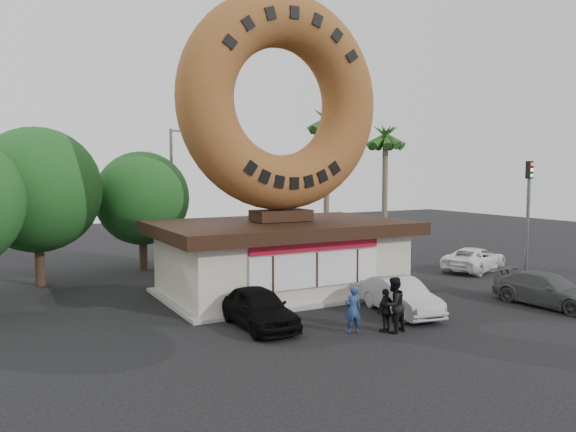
# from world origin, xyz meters

# --- Properties ---
(ground) EXTENTS (90.00, 90.00, 0.00)m
(ground) POSITION_xyz_m (0.00, 0.00, 0.00)
(ground) COLOR black
(ground) RESTS_ON ground
(donut_shop) EXTENTS (11.20, 7.20, 3.80)m
(donut_shop) POSITION_xyz_m (0.00, 5.98, 1.77)
(donut_shop) COLOR beige
(donut_shop) RESTS_ON ground
(giant_donut) EXTENTS (9.61, 2.45, 9.61)m
(giant_donut) POSITION_xyz_m (0.00, 6.00, 8.60)
(giant_donut) COLOR brown
(giant_donut) RESTS_ON donut_shop
(tree_west) EXTENTS (6.00, 6.00, 7.65)m
(tree_west) POSITION_xyz_m (-9.50, 13.00, 4.64)
(tree_west) COLOR #473321
(tree_west) RESTS_ON ground
(tree_mid) EXTENTS (5.20, 5.20, 6.63)m
(tree_mid) POSITION_xyz_m (-4.00, 15.00, 4.02)
(tree_mid) COLOR #473321
(tree_mid) RESTS_ON ground
(palm_near) EXTENTS (2.60, 2.60, 9.75)m
(palm_near) POSITION_xyz_m (7.50, 14.00, 8.41)
(palm_near) COLOR #726651
(palm_near) RESTS_ON ground
(palm_far) EXTENTS (2.60, 2.60, 8.75)m
(palm_far) POSITION_xyz_m (11.00, 12.50, 7.48)
(palm_far) COLOR #726651
(palm_far) RESTS_ON ground
(street_lamp) EXTENTS (2.11, 0.20, 8.00)m
(street_lamp) POSITION_xyz_m (-1.86, 16.00, 4.48)
(street_lamp) COLOR #59595E
(street_lamp) RESTS_ON ground
(traffic_signal) EXTENTS (0.30, 0.38, 6.07)m
(traffic_signal) POSITION_xyz_m (14.00, 3.99, 3.87)
(traffic_signal) COLOR #59595E
(traffic_signal) RESTS_ON ground
(person_left) EXTENTS (0.67, 0.51, 1.65)m
(person_left) POSITION_xyz_m (-0.80, -0.78, 0.82)
(person_left) COLOR navy
(person_left) RESTS_ON ground
(person_center) EXTENTS (1.09, 0.94, 1.93)m
(person_center) POSITION_xyz_m (0.49, -1.36, 0.97)
(person_center) COLOR black
(person_center) RESTS_ON ground
(person_right) EXTENTS (0.95, 0.58, 1.52)m
(person_right) POSITION_xyz_m (0.29, -1.19, 0.76)
(person_right) COLOR black
(person_right) RESTS_ON ground
(car_black) EXTENTS (1.76, 4.21, 1.42)m
(car_black) POSITION_xyz_m (-3.32, 1.42, 0.71)
(car_black) COLOR black
(car_black) RESTS_ON ground
(car_silver) EXTENTS (2.05, 4.35, 1.38)m
(car_silver) POSITION_xyz_m (2.35, 0.49, 0.69)
(car_silver) COLOR #A8A7AC
(car_silver) RESTS_ON ground
(car_grey) EXTENTS (2.30, 4.77, 1.34)m
(car_grey) POSITION_xyz_m (8.51, -1.45, 0.67)
(car_grey) COLOR #505354
(car_grey) RESTS_ON ground
(car_white) EXTENTS (5.10, 3.60, 1.29)m
(car_white) POSITION_xyz_m (12.13, 5.90, 0.65)
(car_white) COLOR white
(car_white) RESTS_ON ground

